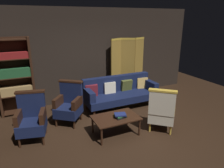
{
  "coord_description": "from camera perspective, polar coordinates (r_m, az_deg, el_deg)",
  "views": [
    {
      "loc": [
        -2.01,
        -3.54,
        2.5
      ],
      "look_at": [
        0.0,
        0.8,
        0.95
      ],
      "focal_mm": 32.79,
      "sensor_mm": 36.0,
      "label": 1
    }
  ],
  "objects": [
    {
      "name": "ground_plane",
      "position": [
        4.77,
        4.16,
        -13.66
      ],
      "size": [
        10.0,
        10.0,
        0.0
      ],
      "primitive_type": "plane",
      "color": "black"
    },
    {
      "name": "back_wall",
      "position": [
        6.41,
        -6.28,
        7.98
      ],
      "size": [
        7.2,
        0.1,
        2.8
      ],
      "primitive_type": "cube",
      "color": "black",
      "rests_on": "ground_plane"
    },
    {
      "name": "folding_screen",
      "position": [
        6.79,
        4.35,
        5.01
      ],
      "size": [
        1.28,
        0.23,
        1.9
      ],
      "color": "olive",
      "rests_on": "ground_plane"
    },
    {
      "name": "bookshelf",
      "position": [
        5.91,
        -25.44,
        2.03
      ],
      "size": [
        0.9,
        0.32,
        2.05
      ],
      "color": "black",
      "rests_on": "ground_plane"
    },
    {
      "name": "velvet_couch",
      "position": [
        5.97,
        2.14,
        -2.07
      ],
      "size": [
        2.12,
        0.78,
        0.88
      ],
      "color": "black",
      "rests_on": "ground_plane"
    },
    {
      "name": "coffee_table",
      "position": [
        4.58,
        1.05,
        -9.73
      ],
      "size": [
        1.0,
        0.64,
        0.42
      ],
      "color": "black",
      "rests_on": "ground_plane"
    },
    {
      "name": "armchair_gilt_accent",
      "position": [
        4.83,
        13.67,
        -7.14
      ],
      "size": [
        0.82,
        0.81,
        1.04
      ],
      "color": "gold",
      "rests_on": "ground_plane"
    },
    {
      "name": "armchair_wing_left",
      "position": [
        5.14,
        -11.84,
        -5.44
      ],
      "size": [
        0.81,
        0.81,
        1.04
      ],
      "color": "black",
      "rests_on": "ground_plane"
    },
    {
      "name": "armchair_wing_right",
      "position": [
        4.68,
        -21.48,
        -8.81
      ],
      "size": [
        0.7,
        0.7,
        1.04
      ],
      "color": "black",
      "rests_on": "ground_plane"
    },
    {
      "name": "book_black_cloth",
      "position": [
        4.54,
        2.27,
        -9.09
      ],
      "size": [
        0.27,
        0.23,
        0.03
      ],
      "primitive_type": "cube",
      "rotation": [
        0.0,
        0.0,
        0.14
      ],
      "color": "black",
      "rests_on": "coffee_table"
    },
    {
      "name": "book_green_cloth",
      "position": [
        4.53,
        2.28,
        -8.78
      ],
      "size": [
        0.24,
        0.21,
        0.03
      ],
      "primitive_type": "cube",
      "rotation": [
        0.0,
        0.0,
        0.12
      ],
      "color": "#1E4C28",
      "rests_on": "book_black_cloth"
    },
    {
      "name": "book_navy_cloth",
      "position": [
        4.52,
        2.28,
        -8.46
      ],
      "size": [
        0.29,
        0.25,
        0.03
      ],
      "primitive_type": "cube",
      "rotation": [
        0.0,
        0.0,
        -0.3
      ],
      "color": "navy",
      "rests_on": "book_green_cloth"
    }
  ]
}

